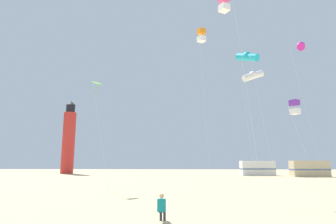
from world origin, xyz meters
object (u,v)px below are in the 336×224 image
object	(u,v)px
rv_van_white	(257,168)
kite_tube_white	(253,76)
kite_box_orange	(201,36)
kite_box_violet	(295,107)
kite_flyer_standing	(162,207)
kite_diamond_lime	(97,87)
kite_tube_magenta	(301,47)
rv_van_tan	(309,169)
lighthouse_distant	(69,139)
kite_box_rainbow	(224,4)
kite_tube_cyan	(247,57)

from	to	relation	value
rv_van_white	kite_tube_white	bearing A→B (deg)	-108.34
kite_box_orange	kite_box_violet	world-z (taller)	kite_box_orange
kite_flyer_standing	kite_box_violet	size ratio (longest dim) A/B	0.16
kite_diamond_lime	kite_tube_magenta	distance (m)	20.36
rv_van_tan	kite_tube_white	bearing A→B (deg)	-126.30
rv_van_tan	kite_diamond_lime	bearing A→B (deg)	-142.68
kite_box_violet	lighthouse_distant	distance (m)	54.37
kite_box_violet	rv_van_tan	bearing A→B (deg)	65.53
kite_box_rainbow	rv_van_tan	distance (m)	41.30
kite_box_violet	lighthouse_distant	size ratio (longest dim) A/B	0.44
kite_box_violet	rv_van_white	xyz separation A→B (m)	(5.63, 34.36, -5.37)
kite_tube_white	kite_diamond_lime	size ratio (longest dim) A/B	1.20
kite_flyer_standing	kite_box_orange	distance (m)	16.72
kite_tube_white	kite_diamond_lime	bearing A→B (deg)	-167.43
kite_tube_white	kite_box_violet	bearing A→B (deg)	-80.71
kite_box_violet	rv_van_tan	size ratio (longest dim) A/B	1.12
lighthouse_distant	kite_flyer_standing	bearing A→B (deg)	-63.76
kite_tube_white	kite_box_rainbow	world-z (taller)	kite_box_rainbow
kite_tube_white	kite_box_orange	xyz separation A→B (m)	(-5.95, -6.71, 1.57)
kite_diamond_lime	kite_tube_magenta	size ratio (longest dim) A/B	0.72
kite_tube_cyan	kite_box_orange	world-z (taller)	kite_box_orange
kite_box_violet	rv_van_tan	world-z (taller)	kite_box_violet
kite_tube_white	kite_tube_cyan	xyz separation A→B (m)	(-1.45, -3.96, 0.63)
kite_tube_white	kite_box_orange	bearing A→B (deg)	-131.54
kite_flyer_standing	kite_diamond_lime	size ratio (longest dim) A/B	0.11
kite_box_orange	kite_tube_magenta	bearing A→B (deg)	20.17
kite_diamond_lime	lighthouse_distant	size ratio (longest dim) A/B	0.61
kite_tube_white	kite_diamond_lime	xyz separation A→B (m)	(-15.96, -3.56, -2.04)
kite_box_violet	lighthouse_distant	world-z (taller)	lighthouse_distant
rv_van_white	kite_diamond_lime	bearing A→B (deg)	-130.86
kite_box_violet	kite_box_rainbow	xyz separation A→B (m)	(-5.96, -4.53, 6.36)
kite_flyer_standing	kite_tube_white	distance (m)	22.27
kite_tube_cyan	lighthouse_distant	bearing A→B (deg)	130.45
kite_box_orange	rv_van_white	distance (m)	37.95
kite_tube_white	kite_box_rainbow	xyz separation A→B (m)	(-4.75, -11.92, 1.40)
rv_van_white	rv_van_tan	size ratio (longest dim) A/B	1.01
kite_tube_white	lighthouse_distant	size ratio (longest dim) A/B	0.74
kite_tube_magenta	lighthouse_distant	world-z (taller)	lighthouse_distant
rv_van_tan	kite_box_orange	bearing A→B (deg)	-128.34
kite_tube_white	kite_tube_cyan	world-z (taller)	kite_tube_cyan
kite_tube_white	kite_box_violet	world-z (taller)	kite_tube_white
kite_flyer_standing	rv_van_tan	size ratio (longest dim) A/B	0.18
kite_diamond_lime	kite_box_violet	size ratio (longest dim) A/B	1.41
rv_van_white	kite_box_orange	bearing A→B (deg)	-114.90
kite_diamond_lime	kite_tube_cyan	xyz separation A→B (m)	(14.51, -0.40, 2.68)
kite_box_orange	rv_van_white	size ratio (longest dim) A/B	2.11
kite_tube_white	kite_tube_magenta	distance (m)	5.39
kite_box_violet	rv_van_white	world-z (taller)	kite_box_violet
kite_box_orange	rv_van_tan	xyz separation A→B (m)	(20.76, 29.23, -11.90)
kite_box_violet	kite_diamond_lime	bearing A→B (deg)	167.42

